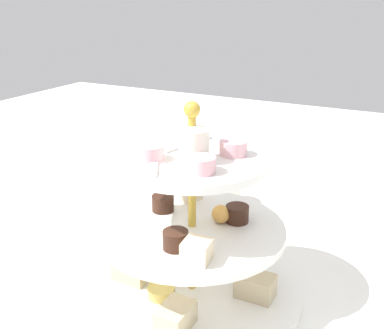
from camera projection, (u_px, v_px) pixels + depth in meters
ground_plane at (192, 293)px, 0.63m from camera, size 2.40×2.40×0.00m
tiered_serving_stand at (192, 242)px, 0.61m from camera, size 0.29×0.29×0.26m
water_glass_short_left at (145, 191)px, 0.87m from camera, size 0.06×0.06×0.07m
teacup_with_saucer at (227, 192)px, 0.90m from camera, size 0.09×0.09×0.05m
butter_knife_right at (359, 231)px, 0.79m from camera, size 0.10×0.15×0.00m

